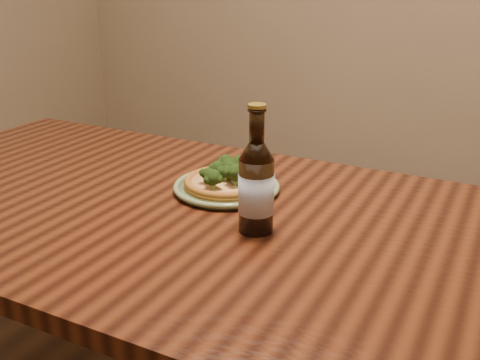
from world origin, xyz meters
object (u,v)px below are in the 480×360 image
at_px(table, 158,237).
at_px(beer_bottle, 256,186).
at_px(plate, 227,187).
at_px(pizza, 228,179).

height_order(table, beer_bottle, beer_bottle).
distance_m(table, beer_bottle, 0.34).
relative_size(plate, beer_bottle, 0.97).
height_order(plate, beer_bottle, beer_bottle).
xyz_separation_m(plate, pizza, (0.00, 0.00, 0.02)).
xyz_separation_m(pizza, beer_bottle, (0.15, -0.16, 0.07)).
bearing_deg(pizza, table, -132.75).
distance_m(table, pizza, 0.22).
bearing_deg(plate, beer_bottle, -45.92).
distance_m(pizza, beer_bottle, 0.23).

